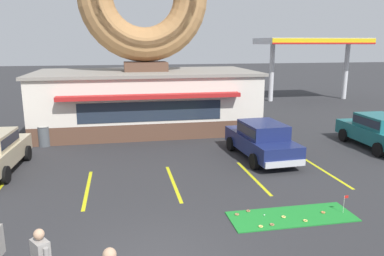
{
  "coord_description": "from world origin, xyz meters",
  "views": [
    {
      "loc": [
        -0.6,
        -7.57,
        4.93
      ],
      "look_at": [
        1.85,
        5.0,
        2.0
      ],
      "focal_mm": 35.0,
      "sensor_mm": 36.0,
      "label": 1
    }
  ],
  "objects_px": {
    "putting_flag_pin": "(345,200)",
    "car_navy": "(262,139)",
    "golf_ball": "(264,215)",
    "trash_bin": "(44,136)",
    "car_teal": "(378,130)"
  },
  "relations": [
    {
      "from": "car_navy",
      "to": "trash_bin",
      "type": "xyz_separation_m",
      "value": [
        -9.65,
        3.86,
        -0.37
      ]
    },
    {
      "from": "car_teal",
      "to": "trash_bin",
      "type": "bearing_deg",
      "value": 167.81
    },
    {
      "from": "putting_flag_pin",
      "to": "car_teal",
      "type": "height_order",
      "value": "car_teal"
    },
    {
      "from": "putting_flag_pin",
      "to": "trash_bin",
      "type": "height_order",
      "value": "trash_bin"
    },
    {
      "from": "car_navy",
      "to": "golf_ball",
      "type": "bearing_deg",
      "value": -110.22
    },
    {
      "from": "car_teal",
      "to": "golf_ball",
      "type": "bearing_deg",
      "value": -143.92
    },
    {
      "from": "car_teal",
      "to": "trash_bin",
      "type": "height_order",
      "value": "car_teal"
    },
    {
      "from": "golf_ball",
      "to": "car_navy",
      "type": "bearing_deg",
      "value": 69.78
    },
    {
      "from": "putting_flag_pin",
      "to": "car_teal",
      "type": "relative_size",
      "value": 0.12
    },
    {
      "from": "car_teal",
      "to": "trash_bin",
      "type": "distance_m",
      "value": 16.07
    },
    {
      "from": "golf_ball",
      "to": "car_teal",
      "type": "bearing_deg",
      "value": 36.08
    },
    {
      "from": "golf_ball",
      "to": "trash_bin",
      "type": "xyz_separation_m",
      "value": [
        -7.66,
        9.25,
        0.45
      ]
    },
    {
      "from": "golf_ball",
      "to": "car_navy",
      "type": "height_order",
      "value": "car_navy"
    },
    {
      "from": "trash_bin",
      "to": "car_teal",
      "type": "bearing_deg",
      "value": -12.19
    },
    {
      "from": "putting_flag_pin",
      "to": "car_navy",
      "type": "distance_m",
      "value": 5.69
    }
  ]
}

